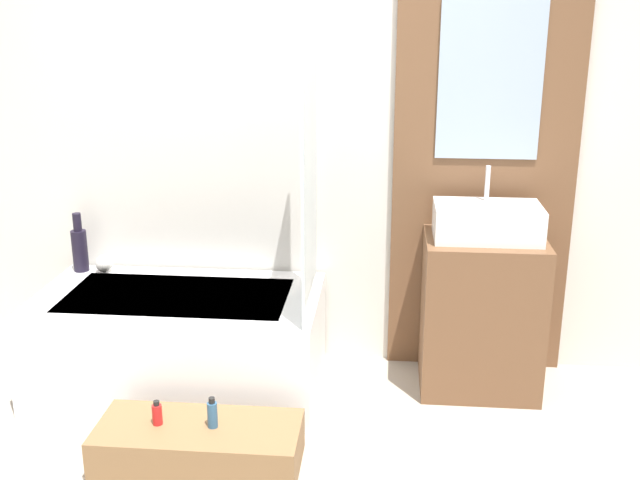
# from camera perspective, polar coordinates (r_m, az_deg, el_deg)

# --- Properties ---
(wall_tiled_back) EXTENTS (4.20, 0.06, 2.60)m
(wall_tiled_back) POSITION_cam_1_polar(r_m,az_deg,el_deg) (3.91, -0.94, 8.87)
(wall_tiled_back) COLOR silver
(wall_tiled_back) RESTS_ON ground_plane
(wall_wood_accent) EXTENTS (0.92, 0.04, 2.60)m
(wall_wood_accent) POSITION_cam_1_polar(r_m,az_deg,el_deg) (3.87, 12.60, 8.57)
(wall_wood_accent) COLOR brown
(wall_wood_accent) RESTS_ON ground_plane
(bathtub) EXTENTS (1.42, 0.80, 0.50)m
(bathtub) POSITION_cam_1_polar(r_m,az_deg,el_deg) (3.90, -10.63, -7.55)
(bathtub) COLOR white
(bathtub) RESTS_ON ground_plane
(glass_shower_screen) EXTENTS (0.01, 0.55, 1.23)m
(glass_shower_screen) POSITION_cam_1_polar(r_m,az_deg,el_deg) (3.40, -0.81, 4.45)
(glass_shower_screen) COLOR silver
(glass_shower_screen) RESTS_ON bathtub
(wooden_step_bench) EXTENTS (0.86, 0.37, 0.19)m
(wooden_step_bench) POSITION_cam_1_polar(r_m,az_deg,el_deg) (3.34, -9.21, -15.19)
(wooden_step_bench) COLOR olive
(wooden_step_bench) RESTS_ON ground_plane
(vanity_cabinet) EXTENTS (0.59, 0.46, 0.80)m
(vanity_cabinet) POSITION_cam_1_polar(r_m,az_deg,el_deg) (3.87, 12.15, -5.52)
(vanity_cabinet) COLOR brown
(vanity_cabinet) RESTS_ON ground_plane
(sink) EXTENTS (0.51, 0.31, 0.34)m
(sink) POSITION_cam_1_polar(r_m,az_deg,el_deg) (3.71, 12.62, 1.38)
(sink) COLOR white
(sink) RESTS_ON vanity_cabinet
(vase_tall_dark) EXTENTS (0.08, 0.08, 0.32)m
(vase_tall_dark) POSITION_cam_1_polar(r_m,az_deg,el_deg) (4.24, -17.84, -0.55)
(vase_tall_dark) COLOR black
(vase_tall_dark) RESTS_ON bathtub
(vase_round_light) EXTENTS (0.09, 0.09, 0.09)m
(vase_round_light) POSITION_cam_1_polar(r_m,az_deg,el_deg) (4.21, -16.13, -1.73)
(vase_round_light) COLOR silver
(vase_round_light) RESTS_ON bathtub
(bottle_soap_primary) EXTENTS (0.04, 0.04, 0.11)m
(bottle_soap_primary) POSITION_cam_1_polar(r_m,az_deg,el_deg) (3.31, -12.30, -12.81)
(bottle_soap_primary) COLOR red
(bottle_soap_primary) RESTS_ON wooden_step_bench
(bottle_soap_secondary) EXTENTS (0.04, 0.04, 0.14)m
(bottle_soap_secondary) POSITION_cam_1_polar(r_m,az_deg,el_deg) (3.24, -8.20, -12.98)
(bottle_soap_secondary) COLOR #2D567A
(bottle_soap_secondary) RESTS_ON wooden_step_bench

